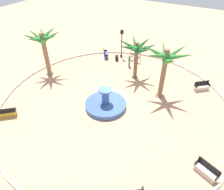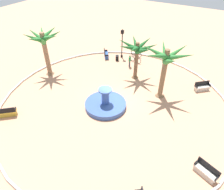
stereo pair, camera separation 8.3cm
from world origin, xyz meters
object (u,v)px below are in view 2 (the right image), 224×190
at_px(trash_bin, 117,58).
at_px(bicycle_by_lamppost, 135,60).
at_px(bench_southeast, 7,113).
at_px(bench_southwest, 106,55).
at_px(lamppost, 122,41).
at_px(palm_tree_near_fountain, 166,61).
at_px(person_cyclist_helmet, 130,60).
at_px(bench_east, 202,88).
at_px(fountain, 106,104).
at_px(palm_tree_mid_plaza, 137,50).
at_px(bench_west, 205,172).
at_px(palm_tree_by_curb, 44,42).
at_px(bicycle_red_frame, 136,54).

bearing_deg(trash_bin, bicycle_by_lamppost, -161.43).
bearing_deg(bench_southeast, trash_bin, -103.71).
bearing_deg(bench_southwest, lamppost, -149.64).
distance_m(palm_tree_near_fountain, bench_southeast, 14.91).
bearing_deg(person_cyclist_helmet, bench_east, 175.44).
bearing_deg(trash_bin, palm_tree_near_fountain, 148.60).
bearing_deg(fountain, trash_bin, -67.94).
height_order(bench_east, lamppost, lamppost).
xyz_separation_m(palm_tree_mid_plaza, bench_east, (-7.09, -1.25, -3.09)).
xyz_separation_m(bench_east, bench_west, (-2.10, 9.98, 0.00)).
xyz_separation_m(palm_tree_mid_plaza, bench_west, (-9.19, 8.73, -3.09)).
xyz_separation_m(bench_southwest, bicycle_by_lamppost, (-4.01, -0.66, 0.04)).
height_order(bench_southwest, bicycle_by_lamppost, bench_southwest).
relative_size(palm_tree_near_fountain, bench_southeast, 3.48).
bearing_deg(bicycle_by_lamppost, lamppost, -10.28).
distance_m(palm_tree_by_curb, person_cyclist_helmet, 10.04).
xyz_separation_m(fountain, palm_tree_by_curb, (8.74, -1.83, 3.61)).
distance_m(lamppost, trash_bin, 2.18).
distance_m(bench_west, person_cyclist_helmet, 15.22).
height_order(palm_tree_mid_plaza, bench_west, palm_tree_mid_plaza).
relative_size(palm_tree_near_fountain, palm_tree_mid_plaza, 1.19).
xyz_separation_m(bench_west, person_cyclist_helmet, (10.83, -10.68, 0.55)).
bearing_deg(trash_bin, bench_west, 138.72).
distance_m(fountain, palm_tree_mid_plaza, 6.79).
distance_m(palm_tree_mid_plaza, lamppost, 5.43).
bearing_deg(palm_tree_mid_plaza, bench_southeast, 57.87).
bearing_deg(person_cyclist_helmet, fountain, 99.87).
xyz_separation_m(trash_bin, person_cyclist_helmet, (-2.12, 0.69, 0.51)).
bearing_deg(person_cyclist_helmet, trash_bin, -18.00).
xyz_separation_m(fountain, trash_bin, (3.50, -8.65, 0.09)).
relative_size(bench_east, bicycle_by_lamppost, 0.90).
xyz_separation_m(bench_southeast, trash_bin, (-3.44, -14.10, 0.04)).
height_order(palm_tree_by_curb, trash_bin, palm_tree_by_curb).
xyz_separation_m(palm_tree_near_fountain, palm_tree_mid_plaza, (3.64, -1.88, -0.50)).
distance_m(bench_southeast, trash_bin, 14.51).
relative_size(palm_tree_near_fountain, bench_east, 3.49).
bearing_deg(person_cyclist_helmet, palm_tree_near_fountain, 144.06).
bearing_deg(bench_west, trash_bin, -41.28).
distance_m(palm_tree_mid_plaza, trash_bin, 5.51).
height_order(trash_bin, bicycle_red_frame, bicycle_red_frame).
bearing_deg(palm_tree_by_curb, lamppost, -123.63).
distance_m(bench_southwest, bicycle_by_lamppost, 4.06).
bearing_deg(person_cyclist_helmet, bench_southeast, 67.49).
xyz_separation_m(bench_west, bicycle_by_lamppost, (10.68, -12.13, 0.04)).
bearing_deg(trash_bin, bench_southeast, 76.29).
xyz_separation_m(palm_tree_near_fountain, person_cyclist_helmet, (5.28, -3.83, -3.04)).
bearing_deg(palm_tree_near_fountain, bench_southwest, -26.80).
bearing_deg(bench_southwest, palm_tree_by_curb, 63.17).
bearing_deg(bicycle_red_frame, bench_southeast, 72.92).
bearing_deg(bicycle_red_frame, bicycle_by_lamppost, 111.35).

